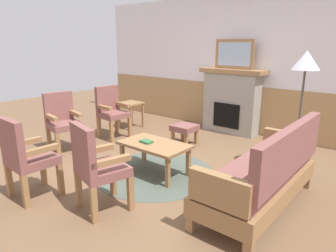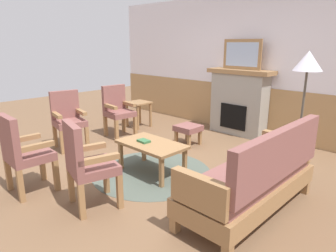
{
  "view_description": "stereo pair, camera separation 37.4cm",
  "coord_description": "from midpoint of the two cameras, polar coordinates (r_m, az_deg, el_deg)",
  "views": [
    {
      "loc": [
        2.83,
        -3.07,
        1.78
      ],
      "look_at": [
        0.0,
        0.35,
        0.55
      ],
      "focal_mm": 32.39,
      "sensor_mm": 36.0,
      "label": 1
    },
    {
      "loc": [
        3.11,
        -2.82,
        1.78
      ],
      "look_at": [
        0.0,
        0.35,
        0.55
      ],
      "focal_mm": 32.39,
      "sensor_mm": 36.0,
      "label": 2
    }
  ],
  "objects": [
    {
      "name": "fireplace",
      "position": [
        6.17,
        10.16,
        4.72
      ],
      "size": [
        1.3,
        0.44,
        1.28
      ],
      "color": "gray",
      "rests_on": "ground_plane"
    },
    {
      "name": "round_rug",
      "position": [
        4.33,
        -5.0,
        -8.77
      ],
      "size": [
        1.68,
        1.68,
        0.01
      ],
      "primitive_type": "cylinder",
      "color": "#4C564C",
      "rests_on": "ground_plane"
    },
    {
      "name": "wall_back",
      "position": [
        6.31,
        11.59,
        10.9
      ],
      "size": [
        7.2,
        0.14,
        2.7
      ],
      "color": "white",
      "rests_on": "ground_plane"
    },
    {
      "name": "armchair_by_window_left",
      "position": [
        5.42,
        -21.14,
        1.18
      ],
      "size": [
        0.56,
        0.56,
        0.98
      ],
      "color": "olive",
      "rests_on": "ground_plane"
    },
    {
      "name": "book_on_table",
      "position": [
        4.21,
        -6.65,
        -2.96
      ],
      "size": [
        0.18,
        0.13,
        0.03
      ],
      "primitive_type": "cube",
      "rotation": [
        0.0,
        0.0,
        -0.06
      ],
      "color": "#33663D",
      "rests_on": "coffee_table"
    },
    {
      "name": "coffee_table",
      "position": [
        4.19,
        -5.12,
        -4.0
      ],
      "size": [
        0.96,
        0.56,
        0.44
      ],
      "color": "olive",
      "rests_on": "ground_plane"
    },
    {
      "name": "couch",
      "position": [
        3.41,
        14.49,
        -8.93
      ],
      "size": [
        0.7,
        1.8,
        0.98
      ],
      "color": "olive",
      "rests_on": "ground_plane"
    },
    {
      "name": "armchair_near_fireplace",
      "position": [
        5.93,
        -12.4,
        3.03
      ],
      "size": [
        0.52,
        0.52,
        0.98
      ],
      "color": "olive",
      "rests_on": "ground_plane"
    },
    {
      "name": "ground_plane",
      "position": [
        4.54,
        -5.22,
        -7.64
      ],
      "size": [
        14.0,
        14.0,
        0.0
      ],
      "primitive_type": "plane",
      "color": "brown"
    },
    {
      "name": "armchair_front_left",
      "position": [
        3.35,
        -16.54,
        -6.91
      ],
      "size": [
        0.58,
        0.58,
        0.98
      ],
      "color": "olive",
      "rests_on": "ground_plane"
    },
    {
      "name": "framed_picture",
      "position": [
        6.07,
        10.57,
        13.15
      ],
      "size": [
        0.8,
        0.04,
        0.56
      ],
      "color": "olive",
      "rests_on": "fireplace"
    },
    {
      "name": "floor_lamp_by_couch",
      "position": [
        4.34,
        22.2,
        10.01
      ],
      "size": [
        0.36,
        0.36,
        1.68
      ],
      "color": "#332D28",
      "rests_on": "ground_plane"
    },
    {
      "name": "armchair_front_center",
      "position": [
        3.91,
        -27.79,
        -4.85
      ],
      "size": [
        0.49,
        0.49,
        0.98
      ],
      "color": "olive",
      "rests_on": "ground_plane"
    },
    {
      "name": "side_table",
      "position": [
        6.52,
        -8.67,
        3.4
      ],
      "size": [
        0.44,
        0.44,
        0.55
      ],
      "color": "olive",
      "rests_on": "ground_plane"
    },
    {
      "name": "footstool",
      "position": [
        5.4,
        1.16,
        -0.58
      ],
      "size": [
        0.4,
        0.4,
        0.36
      ],
      "color": "olive",
      "rests_on": "ground_plane"
    }
  ]
}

